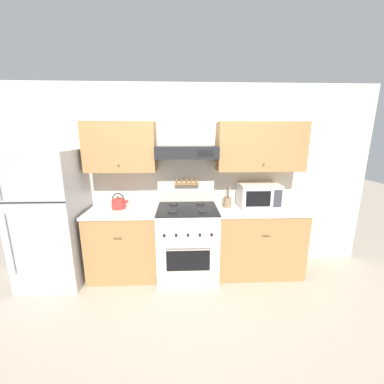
% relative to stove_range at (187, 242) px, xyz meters
% --- Properties ---
extents(ground_plane, '(16.00, 16.00, 0.00)m').
position_rel_stove_range_xyz_m(ground_plane, '(0.00, -0.27, -0.48)').
color(ground_plane, '#B2A38E').
extents(wall_back, '(5.20, 0.46, 2.55)m').
position_rel_stove_range_xyz_m(wall_back, '(0.05, 0.33, 0.93)').
color(wall_back, beige).
rests_on(wall_back, ground_plane).
extents(counter_left, '(0.92, 0.63, 0.92)m').
position_rel_stove_range_xyz_m(counter_left, '(-0.85, 0.05, -0.02)').
color(counter_left, '#AD7A47').
rests_on(counter_left, ground_plane).
extents(counter_right, '(1.16, 0.63, 0.92)m').
position_rel_stove_range_xyz_m(counter_right, '(0.97, 0.05, -0.02)').
color(counter_right, '#AD7A47').
rests_on(counter_right, ground_plane).
extents(stove_range, '(0.78, 0.73, 1.09)m').
position_rel_stove_range_xyz_m(stove_range, '(0.00, 0.00, 0.00)').
color(stove_range, beige).
rests_on(stove_range, ground_plane).
extents(refrigerator, '(0.76, 0.76, 1.71)m').
position_rel_stove_range_xyz_m(refrigerator, '(-1.72, -0.02, 0.37)').
color(refrigerator, '#ADAFB5').
rests_on(refrigerator, ground_plane).
extents(tea_kettle, '(0.23, 0.18, 0.21)m').
position_rel_stove_range_xyz_m(tea_kettle, '(-0.92, 0.13, 0.52)').
color(tea_kettle, red).
rests_on(tea_kettle, counter_left).
extents(microwave, '(0.53, 0.39, 0.32)m').
position_rel_stove_range_xyz_m(microwave, '(0.98, 0.15, 0.60)').
color(microwave, white).
rests_on(microwave, counter_right).
extents(utensil_crock, '(0.11, 0.11, 0.29)m').
position_rel_stove_range_xyz_m(utensil_crock, '(0.55, 0.13, 0.51)').
color(utensil_crock, '#8E7051').
rests_on(utensil_crock, counter_right).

